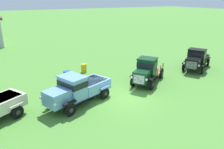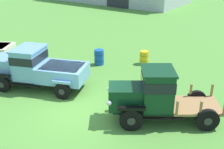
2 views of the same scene
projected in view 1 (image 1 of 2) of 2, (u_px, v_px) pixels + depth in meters
ground_plane at (124, 97)px, 15.79m from camera, size 240.00×240.00×0.00m
vintage_truck_second_in_line at (77, 89)px, 14.57m from camera, size 5.15×3.37×2.06m
vintage_truck_midrow_center at (146, 71)px, 17.79m from camera, size 4.54×3.72×2.20m
vintage_truck_far_side at (197, 59)px, 21.59m from camera, size 4.70×3.49×2.08m
oil_drum_beside_row at (84, 68)px, 20.96m from camera, size 0.55×0.55×0.82m
oil_drum_near_fence at (67, 76)px, 18.57m from camera, size 0.61×0.61×0.94m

